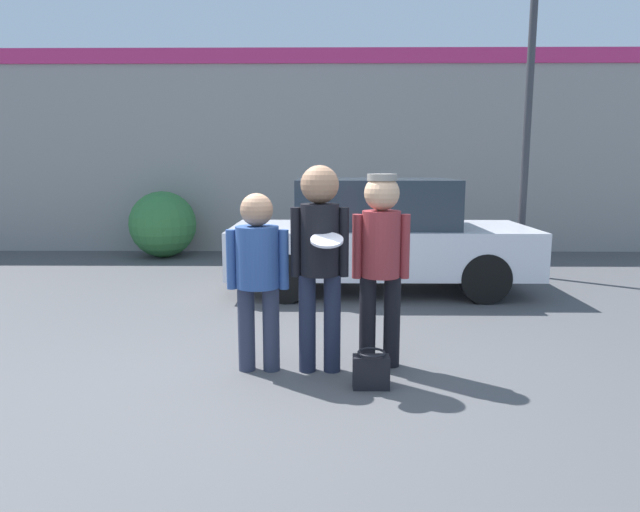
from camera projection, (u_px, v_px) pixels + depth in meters
ground_plane at (285, 377)px, 4.95m from camera, size 56.00×56.00×0.00m
storefront_building at (309, 151)px, 11.73m from camera, size 24.00×0.22×4.10m
person_left at (258, 267)px, 4.97m from camera, size 0.55×0.38×1.58m
person_middle_with_frisbee at (320, 249)px, 4.92m from camera, size 0.50×0.55×1.82m
person_right at (381, 252)px, 5.06m from camera, size 0.51×0.34×1.74m
parked_car_near at (378, 236)px, 8.25m from camera, size 4.26×1.83×1.61m
street_lamp at (545, 69)px, 8.92m from camera, size 1.26×0.35×5.30m
shrub at (163, 224)px, 11.17m from camera, size 1.30×1.30×1.30m
handbag at (371, 370)px, 4.68m from camera, size 0.30×0.23×0.32m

